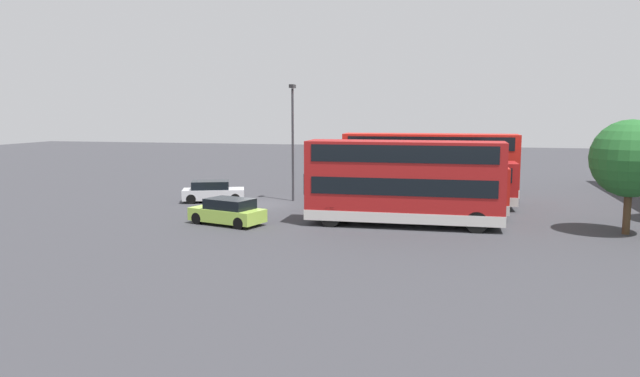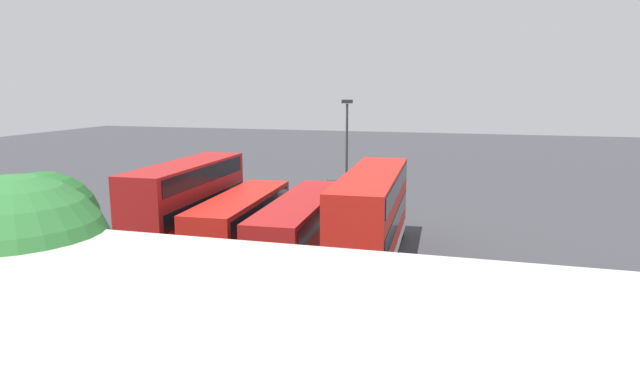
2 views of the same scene
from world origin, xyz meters
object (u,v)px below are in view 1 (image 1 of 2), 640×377
at_px(bus_single_deck_second, 422,182).
at_px(car_small_green, 228,212).
at_px(bus_single_deck_third, 417,188).
at_px(car_hatchback_silver, 213,191).
at_px(bus_double_decker_fourth, 404,181).
at_px(lamp_post_tall, 293,133).
at_px(bus_double_decker_near_end, 429,164).

height_order(bus_single_deck_second, car_small_green, bus_single_deck_second).
distance_m(bus_single_deck_third, car_hatchback_silver, 14.13).
bearing_deg(car_hatchback_silver, bus_double_decker_fourth, 67.30).
bearing_deg(lamp_post_tall, car_hatchback_silver, -71.80).
distance_m(bus_single_deck_second, bus_single_deck_third, 3.41).
height_order(bus_single_deck_second, bus_double_decker_fourth, bus_double_decker_fourth).
bearing_deg(car_small_green, bus_double_decker_fourth, 101.19).
distance_m(bus_double_decker_fourth, car_small_green, 9.64).
xyz_separation_m(bus_single_deck_second, bus_single_deck_third, (3.41, -0.02, -0.00)).
xyz_separation_m(bus_single_deck_third, car_hatchback_silver, (-2.18, -13.93, -0.92)).
bearing_deg(lamp_post_tall, bus_single_deck_second, 86.96).
bearing_deg(car_small_green, lamp_post_tall, 173.76).
bearing_deg(lamp_post_tall, bus_double_decker_near_end, 110.29).
height_order(car_small_green, lamp_post_tall, lamp_post_tall).
bearing_deg(lamp_post_tall, bus_single_deck_third, 66.07).
xyz_separation_m(bus_single_deck_second, car_small_green, (8.72, -9.77, -0.92)).
bearing_deg(bus_single_deck_third, lamp_post_tall, -113.93).
xyz_separation_m(bus_double_decker_near_end, bus_double_decker_fourth, (10.66, -0.67, -0.00)).
bearing_deg(bus_double_decker_near_end, bus_double_decker_fourth, -3.60).
relative_size(bus_double_decker_near_end, lamp_post_tall, 1.54).
distance_m(car_hatchback_silver, lamp_post_tall, 6.72).
relative_size(bus_single_deck_second, bus_double_decker_fourth, 1.12).
relative_size(car_hatchback_silver, lamp_post_tall, 0.57).
bearing_deg(bus_single_deck_third, bus_single_deck_second, 179.59).
distance_m(bus_double_decker_near_end, bus_single_deck_second, 3.88).
relative_size(bus_single_deck_second, car_small_green, 2.66).
xyz_separation_m(bus_single_deck_third, bus_double_decker_fourth, (3.46, -0.45, 0.83)).
xyz_separation_m(bus_double_decker_fourth, car_hatchback_silver, (-5.64, -13.48, -1.75)).
xyz_separation_m(car_hatchback_silver, car_small_green, (7.48, 4.18, -0.00)).
relative_size(bus_double_decker_near_end, bus_single_deck_third, 1.17).
relative_size(bus_single_deck_third, lamp_post_tall, 1.31).
bearing_deg(bus_single_deck_second, bus_single_deck_third, -0.41).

